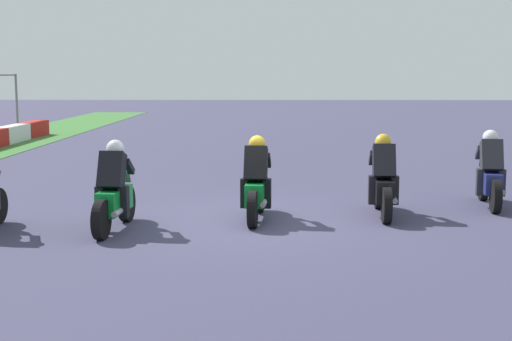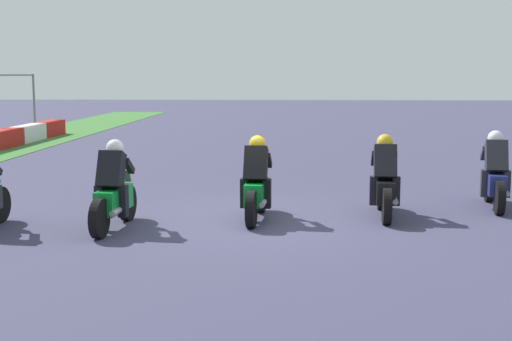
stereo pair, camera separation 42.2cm
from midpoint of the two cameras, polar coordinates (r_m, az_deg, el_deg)
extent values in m
plane|color=#3B3954|center=(12.56, 0.68, -4.09)|extent=(120.00, 120.00, 0.00)
cube|color=red|center=(26.40, -19.38, 2.43)|extent=(2.37, 0.60, 0.64)
cube|color=silver|center=(28.64, -17.58, 2.89)|extent=(2.37, 0.60, 0.64)
cube|color=red|center=(30.91, -16.03, 3.29)|extent=(2.37, 0.60, 0.64)
cylinder|color=slate|center=(33.31, -17.22, 5.25)|extent=(0.10, 0.10, 2.61)
cylinder|color=black|center=(15.20, 19.15, -1.21)|extent=(0.65, 0.23, 0.64)
cylinder|color=black|center=(13.84, 19.99, -2.11)|extent=(0.65, 0.23, 0.64)
cube|color=navy|center=(14.49, 19.58, -0.94)|extent=(1.13, 0.47, 0.40)
ellipsoid|color=navy|center=(14.55, 19.58, 0.29)|extent=(0.52, 0.36, 0.24)
cube|color=red|center=(13.99, 19.91, -1.17)|extent=(0.08, 0.17, 0.08)
cylinder|color=#A5A5AD|center=(14.20, 20.41, -1.68)|extent=(0.43, 0.16, 0.10)
cube|color=#26262B|center=(14.33, 19.74, 1.06)|extent=(0.53, 0.46, 0.66)
sphere|color=silver|center=(14.51, 19.67, 2.49)|extent=(0.34, 0.34, 0.30)
cube|color=#5B526F|center=(14.94, 19.35, 0.64)|extent=(0.19, 0.28, 0.23)
cube|color=#26262B|center=(14.34, 18.87, -0.99)|extent=(0.20, 0.16, 0.52)
cube|color=#26262B|center=(14.41, 20.44, -1.03)|extent=(0.20, 0.16, 0.52)
cube|color=#26262B|center=(14.67, 18.82, 1.33)|extent=(0.40, 0.15, 0.31)
cube|color=#26262B|center=(14.73, 20.20, 1.29)|extent=(0.40, 0.15, 0.31)
cylinder|color=black|center=(13.79, 11.01, -1.81)|extent=(0.65, 0.18, 0.64)
cylinder|color=black|center=(12.42, 11.54, -2.88)|extent=(0.65, 0.18, 0.64)
cube|color=black|center=(13.08, 11.28, -1.54)|extent=(1.12, 0.39, 0.40)
ellipsoid|color=black|center=(13.13, 11.28, -0.18)|extent=(0.50, 0.33, 0.24)
cube|color=red|center=(12.57, 11.48, -1.82)|extent=(0.07, 0.16, 0.08)
cylinder|color=#A5A5AD|center=(12.77, 12.12, -2.38)|extent=(0.43, 0.13, 0.10)
cube|color=black|center=(12.90, 11.38, 0.67)|extent=(0.51, 0.43, 0.66)
sphere|color=gold|center=(13.08, 11.34, 2.27)|extent=(0.32, 0.32, 0.30)
cube|color=slate|center=(13.52, 11.14, 0.23)|extent=(0.17, 0.27, 0.23)
cube|color=black|center=(12.94, 10.45, -1.61)|extent=(0.19, 0.15, 0.52)
cube|color=black|center=(12.98, 12.21, -1.63)|extent=(0.19, 0.15, 0.52)
cube|color=black|center=(13.26, 10.47, 0.97)|extent=(0.39, 0.12, 0.31)
cube|color=black|center=(13.29, 12.01, 0.94)|extent=(0.39, 0.12, 0.31)
cylinder|color=black|center=(13.27, 1.35, -2.04)|extent=(0.65, 0.19, 0.64)
cylinder|color=black|center=(11.90, 0.64, -3.18)|extent=(0.65, 0.19, 0.64)
cube|color=#0F832E|center=(12.56, 1.01, -1.77)|extent=(1.12, 0.41, 0.40)
ellipsoid|color=#0F832E|center=(12.61, 1.07, -0.35)|extent=(0.50, 0.34, 0.24)
cube|color=red|center=(12.05, 0.75, -2.08)|extent=(0.07, 0.16, 0.08)
cylinder|color=#A5A5AD|center=(12.22, 1.58, -2.66)|extent=(0.43, 0.13, 0.10)
cube|color=black|center=(12.38, 0.97, 0.53)|extent=(0.51, 0.44, 0.66)
sphere|color=gold|center=(12.56, 1.08, 2.19)|extent=(0.32, 0.32, 0.30)
cube|color=#385F54|center=(13.00, 1.26, 0.07)|extent=(0.18, 0.27, 0.23)
cube|color=black|center=(12.46, 0.04, -1.84)|extent=(0.19, 0.15, 0.52)
cube|color=black|center=(12.42, 1.87, -1.88)|extent=(0.19, 0.15, 0.52)
cube|color=black|center=(12.78, 0.36, 0.84)|extent=(0.39, 0.13, 0.31)
cube|color=black|center=(12.74, 1.96, 0.82)|extent=(0.39, 0.13, 0.31)
cylinder|color=black|center=(12.68, -9.45, -2.60)|extent=(0.65, 0.20, 0.64)
cylinder|color=black|center=(11.38, -11.56, -3.85)|extent=(0.65, 0.20, 0.64)
cube|color=#0F832E|center=(12.00, -10.47, -2.35)|extent=(1.12, 0.42, 0.40)
ellipsoid|color=#0F832E|center=(12.04, -10.36, -0.86)|extent=(0.51, 0.34, 0.24)
cube|color=red|center=(11.52, -11.28, -2.69)|extent=(0.07, 0.16, 0.08)
cylinder|color=#A5A5AD|center=(11.64, -10.25, -3.30)|extent=(0.43, 0.14, 0.10)
cube|color=black|center=(11.82, -10.69, 0.05)|extent=(0.52, 0.44, 0.66)
sphere|color=silver|center=(11.99, -10.39, 1.80)|extent=(0.33, 0.33, 0.30)
cube|color=slate|center=(12.41, -9.78, -0.41)|extent=(0.18, 0.27, 0.23)
cube|color=black|center=(11.95, -11.56, -2.42)|extent=(0.19, 0.16, 0.52)
cube|color=black|center=(11.82, -9.73, -2.48)|extent=(0.19, 0.16, 0.52)
cube|color=black|center=(12.24, -10.92, 0.39)|extent=(0.39, 0.14, 0.31)
cube|color=black|center=(12.12, -9.31, 0.36)|extent=(0.39, 0.14, 0.31)
camera|label=1|loc=(0.21, -89.03, 0.13)|focal=49.27mm
camera|label=2|loc=(0.21, 90.97, -0.13)|focal=49.27mm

